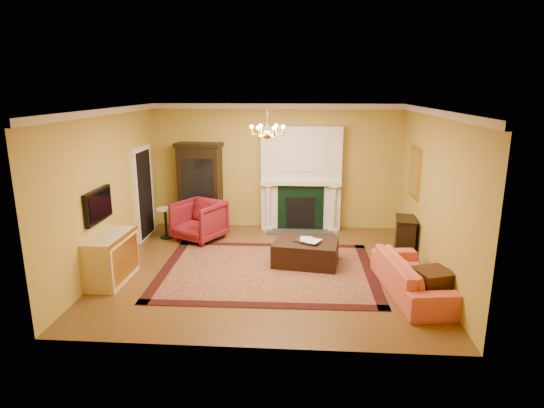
# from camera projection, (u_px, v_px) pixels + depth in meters

# --- Properties ---
(floor) EXTENTS (6.00, 5.50, 0.02)m
(floor) POSITION_uv_depth(u_px,v_px,m) (268.00, 269.00, 8.71)
(floor) COLOR brown
(floor) RESTS_ON ground
(ceiling) EXTENTS (6.00, 5.50, 0.02)m
(ceiling) POSITION_uv_depth(u_px,v_px,m) (267.00, 108.00, 7.96)
(ceiling) COLOR white
(ceiling) RESTS_ON wall_back
(wall_back) EXTENTS (6.00, 0.02, 3.00)m
(wall_back) POSITION_uv_depth(u_px,v_px,m) (276.00, 167.00, 11.00)
(wall_back) COLOR #B49C40
(wall_back) RESTS_ON floor
(wall_front) EXTENTS (6.00, 0.02, 3.00)m
(wall_front) POSITION_uv_depth(u_px,v_px,m) (250.00, 241.00, 5.67)
(wall_front) COLOR #B49C40
(wall_front) RESTS_ON floor
(wall_left) EXTENTS (0.02, 5.50, 3.00)m
(wall_left) POSITION_uv_depth(u_px,v_px,m) (108.00, 190.00, 8.54)
(wall_left) COLOR #B49C40
(wall_left) RESTS_ON floor
(wall_right) EXTENTS (0.02, 5.50, 3.00)m
(wall_right) POSITION_uv_depth(u_px,v_px,m) (435.00, 195.00, 8.13)
(wall_right) COLOR #B49C40
(wall_right) RESTS_ON floor
(fireplace) EXTENTS (1.90, 0.70, 2.50)m
(fireplace) POSITION_uv_depth(u_px,v_px,m) (301.00, 181.00, 10.86)
(fireplace) COLOR silver
(fireplace) RESTS_ON wall_back
(crown_molding) EXTENTS (6.00, 5.50, 0.12)m
(crown_molding) POSITION_uv_depth(u_px,v_px,m) (271.00, 110.00, 8.90)
(crown_molding) COLOR silver
(crown_molding) RESTS_ON ceiling
(doorway) EXTENTS (0.08, 1.05, 2.10)m
(doorway) POSITION_uv_depth(u_px,v_px,m) (144.00, 193.00, 10.29)
(doorway) COLOR silver
(doorway) RESTS_ON wall_left
(tv_panel) EXTENTS (0.09, 0.95, 0.58)m
(tv_panel) POSITION_uv_depth(u_px,v_px,m) (98.00, 205.00, 7.99)
(tv_panel) COLOR black
(tv_panel) RESTS_ON wall_left
(gilt_mirror) EXTENTS (0.06, 0.76, 1.05)m
(gilt_mirror) POSITION_uv_depth(u_px,v_px,m) (415.00, 172.00, 9.45)
(gilt_mirror) COLOR gold
(gilt_mirror) RESTS_ON wall_right
(chandelier) EXTENTS (0.63, 0.55, 0.53)m
(chandelier) POSITION_uv_depth(u_px,v_px,m) (267.00, 131.00, 8.06)
(chandelier) COLOR gold
(chandelier) RESTS_ON ceiling
(oriental_rug) EXTENTS (4.09, 3.10, 0.02)m
(oriental_rug) POSITION_uv_depth(u_px,v_px,m) (267.00, 270.00, 8.59)
(oriental_rug) COLOR #4C1012
(oriental_rug) RESTS_ON floor
(china_cabinet) EXTENTS (1.04, 0.55, 2.00)m
(china_cabinet) POSITION_uv_depth(u_px,v_px,m) (200.00, 188.00, 10.99)
(china_cabinet) COLOR black
(china_cabinet) RESTS_ON floor
(wingback_armchair) EXTENTS (1.27, 1.25, 0.99)m
(wingback_armchair) POSITION_uv_depth(u_px,v_px,m) (199.00, 219.00, 10.24)
(wingback_armchair) COLOR maroon
(wingback_armchair) RESTS_ON floor
(pedestal_table) EXTENTS (0.39, 0.39, 0.70)m
(pedestal_table) POSITION_uv_depth(u_px,v_px,m) (166.00, 221.00, 10.37)
(pedestal_table) COLOR black
(pedestal_table) RESTS_ON floor
(commode) EXTENTS (0.57, 1.16, 0.86)m
(commode) POSITION_uv_depth(u_px,v_px,m) (111.00, 258.00, 8.05)
(commode) COLOR beige
(commode) RESTS_ON floor
(coral_sofa) EXTENTS (0.90, 2.16, 0.82)m
(coral_sofa) POSITION_uv_depth(u_px,v_px,m) (413.00, 270.00, 7.57)
(coral_sofa) COLOR #CF6041
(coral_sofa) RESTS_ON floor
(end_table) EXTENTS (0.62, 0.62, 0.56)m
(end_table) POSITION_uv_depth(u_px,v_px,m) (432.00, 288.00, 7.19)
(end_table) COLOR #361F0E
(end_table) RESTS_ON floor
(console_table) EXTENTS (0.48, 0.72, 0.74)m
(console_table) POSITION_uv_depth(u_px,v_px,m) (405.00, 236.00, 9.41)
(console_table) COLOR black
(console_table) RESTS_ON floor
(leather_ottoman) EXTENTS (1.33, 1.05, 0.46)m
(leather_ottoman) POSITION_uv_depth(u_px,v_px,m) (306.00, 252.00, 8.87)
(leather_ottoman) COLOR black
(leather_ottoman) RESTS_ON oriental_rug
(ottoman_tray) EXTENTS (0.50, 0.46, 0.03)m
(ottoman_tray) POSITION_uv_depth(u_px,v_px,m) (306.00, 240.00, 8.82)
(ottoman_tray) COLOR black
(ottoman_tray) RESTS_ON leather_ottoman
(book_a) EXTENTS (0.23, 0.04, 0.31)m
(book_a) POSITION_uv_depth(u_px,v_px,m) (300.00, 232.00, 8.76)
(book_a) COLOR gray
(book_a) RESTS_ON ottoman_tray
(book_b) EXTENTS (0.22, 0.13, 0.32)m
(book_b) POSITION_uv_depth(u_px,v_px,m) (308.00, 233.00, 8.71)
(book_b) COLOR gray
(book_b) RESTS_ON ottoman_tray
(topiary_left) EXTENTS (0.17, 0.17, 0.46)m
(topiary_left) POSITION_uv_depth(u_px,v_px,m) (272.00, 169.00, 10.79)
(topiary_left) COLOR tan
(topiary_left) RESTS_ON fireplace
(topiary_right) EXTENTS (0.16, 0.16, 0.44)m
(topiary_right) POSITION_uv_depth(u_px,v_px,m) (324.00, 170.00, 10.71)
(topiary_right) COLOR tan
(topiary_right) RESTS_ON fireplace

